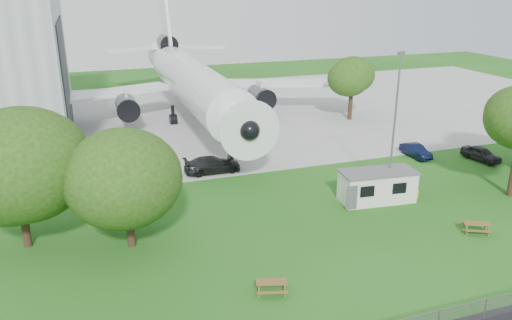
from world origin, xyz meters
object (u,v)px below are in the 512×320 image
object	(u,v)px
airliner	(192,80)
picnic_west	(271,293)
picnic_east	(475,232)
site_cabin	(377,186)

from	to	relation	value
airliner	picnic_west	bearing A→B (deg)	-95.71
picnic_east	site_cabin	bearing A→B (deg)	143.04
site_cabin	picnic_east	bearing A→B (deg)	-62.32
picnic_west	picnic_east	size ratio (longest dim) A/B	1.00
airliner	site_cabin	distance (m)	31.53
picnic_west	site_cabin	bearing A→B (deg)	51.60
site_cabin	airliner	bearing A→B (deg)	106.52
airliner	site_cabin	size ratio (longest dim) A/B	6.96
picnic_west	picnic_east	distance (m)	16.75
airliner	picnic_east	world-z (taller)	airliner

